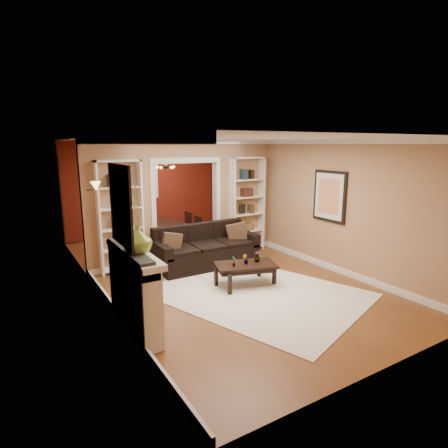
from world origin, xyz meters
TOP-DOWN VIEW (x-y plane):
  - floor at (0.00, 0.00)m, footprint 8.00×8.00m
  - ceiling at (0.00, 0.00)m, footprint 8.00×8.00m
  - wall_back at (0.00, 4.00)m, footprint 8.00×0.00m
  - wall_front at (0.00, -4.00)m, footprint 8.00×0.00m
  - wall_left at (-2.25, 0.00)m, footprint 0.00×8.00m
  - wall_right at (2.25, 0.00)m, footprint 0.00×8.00m
  - partition_wall at (0.00, 1.20)m, footprint 4.50×0.15m
  - red_back_panel at (0.00, 3.97)m, footprint 4.44×0.04m
  - dining_window at (0.00, 3.93)m, footprint 0.78×0.03m
  - area_rug at (0.10, -1.24)m, footprint 3.81×4.48m
  - sofa at (0.10, 0.45)m, footprint 2.26×0.98m
  - pillow_left at (-0.70, 0.43)m, footprint 0.40×0.13m
  - pillow_right at (0.90, 0.43)m, footprint 0.44×0.34m
  - coffee_table at (0.19, -0.94)m, footprint 1.24×0.91m
  - plant_left at (-0.07, -0.94)m, footprint 0.12×0.12m
  - plant_center at (0.19, -0.94)m, footprint 0.13×0.12m
  - plant_right at (0.45, -0.94)m, footprint 0.14×0.14m
  - bookshelf_left at (-1.55, 1.03)m, footprint 0.90×0.30m
  - bookshelf_right at (1.55, 1.03)m, footprint 0.90×0.30m
  - fireplace at (-2.09, -1.50)m, footprint 0.32×1.70m
  - vase at (-2.09, -1.72)m, footprint 0.50×0.50m
  - mirror at (-2.23, -1.50)m, footprint 0.03×0.95m
  - wall_sconce at (-2.15, 0.55)m, footprint 0.18×0.18m
  - framed_art at (2.21, -1.00)m, footprint 0.04×0.85m
  - dining_table at (0.12, 2.64)m, footprint 1.59×0.88m
  - dining_chair_nw at (-0.43, 2.34)m, footprint 0.46×0.46m
  - dining_chair_ne at (0.67, 2.34)m, footprint 0.46×0.46m
  - dining_chair_sw at (-0.43, 2.94)m, footprint 0.42×0.42m
  - dining_chair_se at (0.67, 2.94)m, footprint 0.50×0.50m
  - chandelier at (0.00, 2.70)m, footprint 0.50×0.50m

SIDE VIEW (x-z plane):
  - floor at x=0.00m, z-range 0.00..0.00m
  - area_rug at x=0.10m, z-range 0.00..0.01m
  - coffee_table at x=0.19m, z-range 0.00..0.42m
  - dining_table at x=0.12m, z-range 0.00..0.56m
  - dining_chair_nw at x=-0.43m, z-range 0.00..0.75m
  - dining_chair_ne at x=0.67m, z-range 0.00..0.75m
  - dining_chair_se at x=0.67m, z-range 0.00..0.77m
  - dining_chair_sw at x=-0.43m, z-range 0.00..0.81m
  - sofa at x=0.10m, z-range 0.00..0.88m
  - plant_center at x=0.19m, z-range 0.42..0.60m
  - plant_left at x=-0.07m, z-range 0.42..0.61m
  - plant_right at x=0.45m, z-range 0.42..0.63m
  - fireplace at x=-2.09m, z-range 0.00..1.16m
  - pillow_left at x=-0.70m, z-range 0.43..0.83m
  - pillow_right at x=0.90m, z-range 0.43..0.88m
  - bookshelf_left at x=-1.55m, z-range 0.00..2.30m
  - bookshelf_right at x=1.55m, z-range 0.00..2.30m
  - red_back_panel at x=0.00m, z-range 0.00..2.64m
  - wall_back at x=0.00m, z-range -2.65..5.35m
  - wall_front at x=0.00m, z-range -2.65..5.35m
  - wall_left at x=-2.25m, z-range -2.65..5.35m
  - wall_right at x=2.25m, z-range -2.65..5.35m
  - partition_wall at x=0.00m, z-range 0.00..2.70m
  - vase at x=-2.09m, z-range 1.16..1.56m
  - dining_window at x=0.00m, z-range 1.06..2.04m
  - framed_art at x=2.21m, z-range 1.02..2.08m
  - mirror at x=-2.23m, z-range 1.25..2.35m
  - wall_sconce at x=-2.15m, z-range 1.72..1.94m
  - chandelier at x=0.00m, z-range 1.87..2.17m
  - ceiling at x=0.00m, z-range 2.70..2.70m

